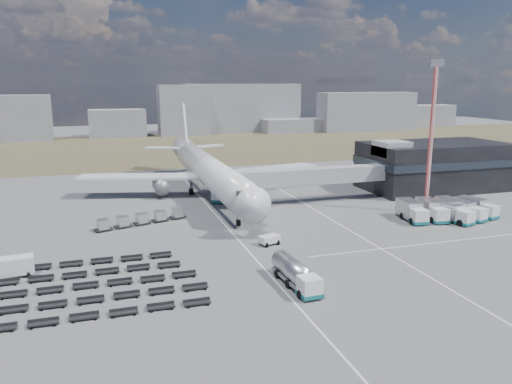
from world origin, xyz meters
name	(u,v)px	position (x,y,z in m)	size (l,w,h in m)	color
ground	(255,243)	(0.00, 0.00, 0.00)	(420.00, 420.00, 0.00)	#565659
grass_strip	(162,148)	(0.00, 110.00, 0.01)	(420.00, 90.00, 0.01)	#4A412C
lane_markings	(309,231)	(9.77, 3.00, 0.01)	(47.12, 110.00, 0.01)	silver
terminal	(433,165)	(47.77, 23.96, 5.25)	(30.40, 16.40, 11.00)	black
jet_bridge	(303,177)	(15.90, 20.42, 5.05)	(30.30, 3.80, 7.05)	#939399
airliner	(208,170)	(0.00, 32.38, 5.29)	(51.59, 64.53, 17.62)	silver
skyline	(177,117)	(11.51, 150.02, 7.85)	(322.99, 25.08, 21.67)	gray
fuel_tanker	(296,274)	(-0.25, -16.41, 1.48)	(2.85, 9.27, 2.96)	silver
pushback_tug	(269,240)	(1.68, -1.51, 0.68)	(2.92, 1.64, 1.35)	silver
utility_van	(13,267)	(-31.36, -3.70, 1.21)	(4.56, 2.06, 2.41)	silver
catering_truck	(221,193)	(1.31, 26.81, 1.48)	(4.98, 6.82, 2.90)	silver
service_trucks_near	(432,210)	(32.20, 2.89, 1.62)	(10.69, 8.63, 2.98)	silver
service_trucks_far	(465,210)	(37.79, 1.46, 1.53)	(10.85, 9.30, 2.82)	silver
uld_row	(142,219)	(-14.86, 14.34, 1.01)	(15.12, 6.07, 1.68)	black
baggage_dollies	(86,286)	(-23.13, -10.13, 0.34)	(26.15, 17.12, 0.67)	black
floodlight_mast	(431,138)	(34.06, 7.08, 13.25)	(2.52, 2.04, 26.43)	red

